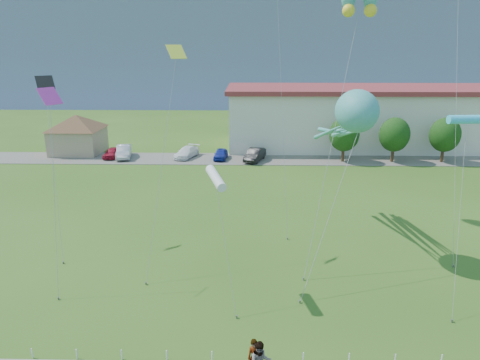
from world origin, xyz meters
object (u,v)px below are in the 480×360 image
parked_car_white (187,152)px  warehouse (443,116)px  parked_car_red (112,153)px  octopus_kite (350,121)px  parked_car_silver (124,152)px  pavilion (77,130)px  pedestrian_left (255,357)px  parked_car_black (255,155)px  parked_car_blue (221,154)px

parked_car_white → warehouse: bearing=31.9°
parked_car_red → octopus_kite: 35.05m
parked_car_silver → pavilion: bearing=146.9°
warehouse → pedestrian_left: 53.65m
pavilion → parked_car_silver: 7.61m
parked_car_red → parked_car_silver: bearing=3.4°
parked_car_white → parked_car_black: parked_car_black is taller
warehouse → parked_car_black: bearing=-159.7°
parked_car_black → parked_car_blue: bearing=-171.7°
parked_car_red → parked_car_white: bearing=5.5°
parked_car_silver → parked_car_black: parked_car_silver is taller
parked_car_silver → parked_car_blue: 12.27m
warehouse → pavilion: bearing=-173.2°
parked_car_blue → parked_car_silver: bearing=-177.4°
parked_car_blue → parked_car_black: size_ratio=0.82×
parked_car_silver → parked_car_white: parked_car_silver is taller
pavilion → parked_car_blue: size_ratio=2.46×
warehouse → octopus_kite: (-20.83, -33.08, 4.57)m
parked_car_blue → warehouse: bearing=21.0°
parked_car_blue → parked_car_red: bearing=-177.2°
pedestrian_left → octopus_kite: (6.31, 13.09, 7.77)m
parked_car_silver → octopus_kite: 34.00m
warehouse → pedestrian_left: warehouse is taller
warehouse → parked_car_black: 28.68m
pavilion → parked_car_white: bearing=-9.4°
warehouse → parked_car_black: (-26.71, -9.90, -3.31)m
pavilion → warehouse: size_ratio=0.15×
parked_car_red → parked_car_black: parked_car_black is taller
pavilion → pedestrian_left: size_ratio=5.55×
parked_car_red → parked_car_white: parked_car_white is taller
parked_car_white → parked_car_blue: bearing=9.1°
parked_car_black → octopus_kite: bearing=-57.4°
warehouse → pedestrian_left: size_ratio=36.80×
parked_car_silver → warehouse: bearing=0.3°
parked_car_blue → parked_car_black: (4.26, -0.75, 0.12)m
parked_car_red → parked_car_black: (18.02, -1.17, 0.13)m
pavilion → parked_car_red: 6.37m
parked_car_silver → parked_car_black: 16.56m
pavilion → pedestrian_left: bearing=-60.4°
warehouse → parked_car_red: bearing=-169.0°
parked_car_red → parked_car_white: 9.42m
parked_car_white → parked_car_blue: parked_car_white is taller
pedestrian_left → octopus_kite: bearing=51.9°
octopus_kite → parked_car_white: bearing=120.4°
parked_car_black → octopus_kite: size_ratio=0.34×
octopus_kite → parked_car_black: bearing=104.2°
pavilion → parked_car_silver: (6.77, -2.73, -2.18)m
octopus_kite → parked_car_blue: bearing=112.9°
parked_car_red → octopus_kite: bearing=-41.9°
pedestrian_left → parked_car_white: 38.62m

